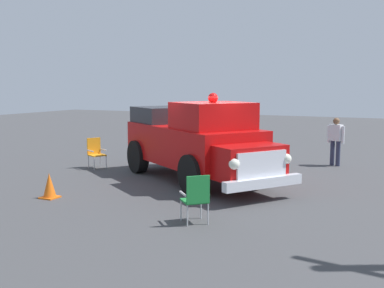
{
  "coord_description": "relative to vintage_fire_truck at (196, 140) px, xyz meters",
  "views": [
    {
      "loc": [
        -5.35,
        12.25,
        2.81
      ],
      "look_at": [
        0.75,
        -0.27,
        1.05
      ],
      "focal_mm": 44.11,
      "sensor_mm": 36.0,
      "label": 1
    }
  ],
  "objects": [
    {
      "name": "vintage_fire_truck",
      "position": [
        0.0,
        0.0,
        0.0
      ],
      "size": [
        6.14,
        5.13,
        2.59
      ],
      "color": "black",
      "rests_on": "ground"
    },
    {
      "name": "spectator_standing",
      "position": [
        -3.28,
        -4.39,
        -0.23
      ],
      "size": [
        0.63,
        0.39,
        1.68
      ],
      "color": "#2D334C",
      "rests_on": "ground"
    },
    {
      "name": "lawn_chair_by_car",
      "position": [
        3.94,
        -0.36,
        -0.61
      ],
      "size": [
        0.66,
        0.66,
        1.02
      ],
      "color": "#B7BABF",
      "rests_on": "ground"
    },
    {
      "name": "lawn_chair_near_truck",
      "position": [
        4.45,
        -9.16,
        -0.61
      ],
      "size": [
        0.69,
        0.69,
        1.02
      ],
      "color": "#B7BABF",
      "rests_on": "ground"
    },
    {
      "name": "traffic_cone",
      "position": [
        2.33,
        3.6,
        -0.89
      ],
      "size": [
        0.4,
        0.4,
        0.64
      ],
      "color": "orange",
      "rests_on": "ground"
    },
    {
      "name": "spectator_seated",
      "position": [
        4.37,
        -9.06,
        -0.5
      ],
      "size": [
        0.62,
        0.65,
        1.29
      ],
      "color": "#383842",
      "rests_on": "ground"
    },
    {
      "name": "ground_plane",
      "position": [
        -0.55,
        0.14,
        -1.2
      ],
      "size": [
        60.0,
        60.0,
        0.0
      ],
      "primitive_type": "plane",
      "color": "#424244"
    },
    {
      "name": "lawn_chair_spare",
      "position": [
        -1.91,
        4.0,
        -0.61
      ],
      "size": [
        0.69,
        0.69,
        1.02
      ],
      "color": "#B7BABF",
      "rests_on": "ground"
    },
    {
      "name": "classic_hot_rod",
      "position": [
        2.1,
        -5.26,
        -0.45
      ],
      "size": [
        3.48,
        4.74,
        1.46
      ],
      "color": "black",
      "rests_on": "ground"
    }
  ]
}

